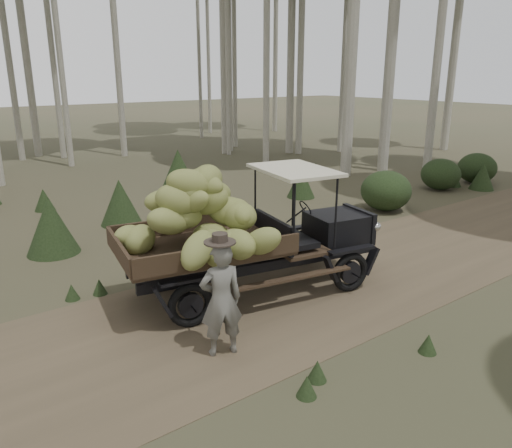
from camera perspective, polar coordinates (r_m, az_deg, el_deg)
The scene contains 5 objects.
ground at distance 9.18m, azimuth 2.13°, elevation -8.65°, with size 120.00×120.00×0.00m, color #473D2B.
dirt_track at distance 9.18m, azimuth 2.13°, elevation -8.63°, with size 70.00×4.00×0.01m, color brown.
banana_truck at distance 8.70m, azimuth -3.56°, elevation 0.28°, with size 5.18×2.73×2.52m.
farmer at distance 7.20m, azimuth -4.01°, elevation -8.50°, with size 0.71×0.57×1.86m.
undergrowth at distance 9.96m, azimuth -4.67°, elevation -3.28°, with size 24.39×22.34×1.37m.
Camera 1 is at (-5.24, -6.41, 3.97)m, focal length 35.00 mm.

